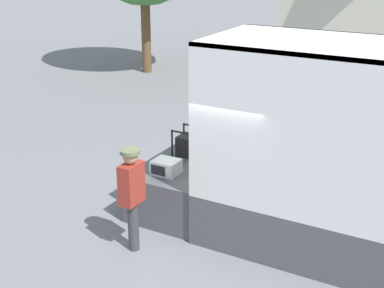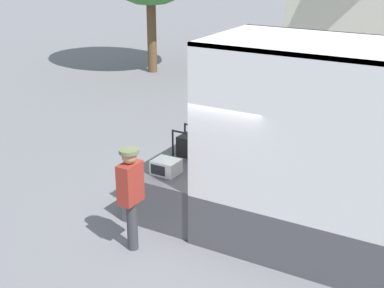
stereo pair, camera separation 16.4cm
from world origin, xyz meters
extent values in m
plane|color=slate|center=(0.00, 0.00, 0.00)|extent=(160.00, 160.00, 0.00)
cube|color=#4C4C51|center=(1.96, 0.00, 0.45)|extent=(3.93, 2.12, 0.91)
cube|color=white|center=(1.96, 1.03, 2.18)|extent=(3.93, 0.06, 2.53)
cube|color=white|center=(1.96, -1.03, 2.18)|extent=(3.93, 0.06, 2.53)
cube|color=white|center=(1.96, 0.00, 3.41)|extent=(3.93, 2.12, 0.06)
cylinder|color=yellow|center=(1.51, 0.76, 1.08)|extent=(0.28, 0.28, 0.35)
cube|color=olive|center=(2.08, 0.48, 1.05)|extent=(0.44, 0.32, 0.28)
cube|color=olive|center=(1.60, -0.22, 1.08)|extent=(0.44, 0.32, 0.35)
cube|color=#4C4C51|center=(-0.72, 0.00, 0.45)|extent=(1.44, 2.02, 0.91)
cube|color=white|center=(-0.80, -0.48, 1.04)|extent=(0.46, 0.40, 0.26)
cube|color=black|center=(-0.84, -0.69, 1.04)|extent=(0.29, 0.01, 0.18)
cube|color=black|center=(-0.81, 0.50, 1.11)|extent=(0.54, 0.40, 0.40)
cylinder|color=slate|center=(-0.59, 0.50, 1.13)|extent=(0.20, 0.22, 0.22)
cylinder|color=black|center=(-1.13, 0.27, 1.19)|extent=(0.04, 0.04, 0.55)
cylinder|color=black|center=(-0.49, 0.27, 1.19)|extent=(0.04, 0.04, 0.55)
cylinder|color=black|center=(-1.13, 0.73, 1.19)|extent=(0.04, 0.04, 0.55)
cylinder|color=black|center=(-0.49, 0.73, 1.19)|extent=(0.04, 0.04, 0.55)
cylinder|color=black|center=(-0.81, 0.27, 1.44)|extent=(0.64, 0.04, 0.04)
cylinder|color=black|center=(-0.81, 0.73, 1.44)|extent=(0.64, 0.04, 0.04)
cylinder|color=#38383D|center=(-0.72, -1.66, 0.43)|extent=(0.18, 0.18, 0.87)
cube|color=maroon|center=(-0.72, -1.66, 1.21)|extent=(0.24, 0.44, 0.69)
sphere|color=tan|center=(-0.72, -1.66, 1.67)|extent=(0.24, 0.24, 0.24)
cylinder|color=#606B47|center=(-0.72, -1.66, 1.76)|extent=(0.32, 0.32, 0.06)
cylinder|color=brown|center=(-7.79, 9.38, 1.40)|extent=(0.36, 0.36, 2.80)
camera|label=1|loc=(3.91, -7.99, 4.84)|focal=50.00mm
camera|label=2|loc=(4.05, -7.91, 4.84)|focal=50.00mm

